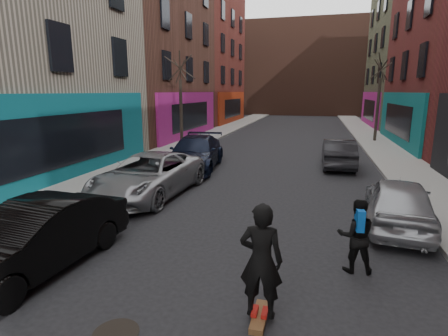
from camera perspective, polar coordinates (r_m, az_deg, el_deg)
The scene contains 15 objects.
sidewalk_left at distance 34.05m, azimuth 0.54°, elevation 6.49°, with size 2.50×84.00×0.13m, color gray.
sidewalk_right at distance 33.27m, azimuth 21.99°, elevation 5.46°, with size 2.50×84.00×0.13m, color gray.
buildings_left at distance 24.90m, azimuth -26.43°, elevation 22.02°, with size 12.00×56.00×16.50m, color maroon.
building_far at distance 58.96m, azimuth 13.24°, elevation 15.42°, with size 40.00×10.00×14.00m, color #47281E.
tree_left_far at distance 22.42m, azimuth -7.09°, elevation 11.82°, with size 2.00×2.00×6.50m, color black, non-canonical shape.
tree_right_far at distance 27.13m, azimuth 23.98°, elevation 11.27°, with size 2.00×2.00×6.80m, color black, non-canonical shape.
parked_left_mid at distance 8.05m, azimuth -28.49°, elevation -10.03°, with size 1.49×4.28×1.41m, color black.
parked_left_far at distance 12.42m, azimuth -12.15°, elevation -1.12°, with size 2.41×5.24×1.46m, color gray.
parked_left_end at distance 16.38m, azimuth -4.73°, elevation 2.47°, with size 2.13×5.23×1.52m, color black.
parked_right_far at distance 10.45m, azimuth 26.55°, elevation -5.01°, with size 1.61×3.99×1.36m, color #999CA2.
parked_right_end at distance 17.62m, azimuth 18.16°, elevation 2.33°, with size 1.43×4.10×1.35m, color black.
skateboard at distance 6.09m, azimuth 5.85°, elevation -23.02°, with size 0.22×0.80×0.10m, color brown.
skateboarder at distance 5.58m, azimuth 6.08°, elevation -14.81°, with size 0.68×0.44×1.85m, color black.
pedestrian at distance 7.55m, azimuth 20.75°, elevation -10.23°, with size 0.79×0.66×1.51m.
manhole at distance 6.04m, azimuth -17.25°, elevation -24.37°, with size 0.70×0.70×0.01m, color black.
Camera 1 is at (2.12, -2.82, 3.57)m, focal length 28.00 mm.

